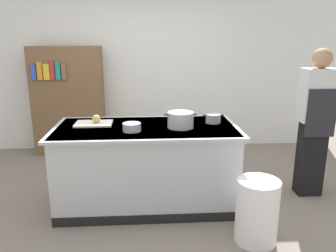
{
  "coord_description": "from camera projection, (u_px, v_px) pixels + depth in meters",
  "views": [
    {
      "loc": [
        0.01,
        -3.45,
        1.84
      ],
      "look_at": [
        0.25,
        0.2,
        0.85
      ],
      "focal_mm": 35.45,
      "sensor_mm": 36.0,
      "label": 1
    }
  ],
  "objects": [
    {
      "name": "ground_plane",
      "position": [
        147.0,
        202.0,
        3.8
      ],
      "size": [
        10.0,
        10.0,
        0.0
      ],
      "primitive_type": "plane",
      "color": "slate"
    },
    {
      "name": "back_wall",
      "position": [
        145.0,
        58.0,
        5.43
      ],
      "size": [
        6.4,
        0.12,
        3.0
      ],
      "primitive_type": "cube",
      "color": "white",
      "rests_on": "ground_plane"
    },
    {
      "name": "counter_island",
      "position": [
        147.0,
        164.0,
        3.68
      ],
      "size": [
        1.98,
        0.98,
        0.9
      ],
      "color": "#B7BABF",
      "rests_on": "ground_plane"
    },
    {
      "name": "cutting_board",
      "position": [
        94.0,
        124.0,
        3.66
      ],
      "size": [
        0.4,
        0.28,
        0.02
      ],
      "primitive_type": "cube",
      "color": "silver",
      "rests_on": "counter_island"
    },
    {
      "name": "onion",
      "position": [
        96.0,
        119.0,
        3.63
      ],
      "size": [
        0.09,
        0.09,
        0.09
      ],
      "primitive_type": "sphere",
      "color": "tan",
      "rests_on": "cutting_board"
    },
    {
      "name": "stock_pot",
      "position": [
        180.0,
        120.0,
        3.51
      ],
      "size": [
        0.34,
        0.28,
        0.17
      ],
      "color": "#B7BABF",
      "rests_on": "counter_island"
    },
    {
      "name": "sauce_pan",
      "position": [
        213.0,
        118.0,
        3.71
      ],
      "size": [
        0.23,
        0.17,
        0.1
      ],
      "color": "#99999E",
      "rests_on": "counter_island"
    },
    {
      "name": "mixing_bowl",
      "position": [
        132.0,
        127.0,
        3.39
      ],
      "size": [
        0.19,
        0.19,
        0.08
      ],
      "primitive_type": "cylinder",
      "color": "#B7BABF",
      "rests_on": "counter_island"
    },
    {
      "name": "trash_bin",
      "position": [
        257.0,
        211.0,
        3.02
      ],
      "size": [
        0.39,
        0.39,
        0.6
      ],
      "primitive_type": "cylinder",
      "color": "white",
      "rests_on": "ground_plane"
    },
    {
      "name": "person_chef",
      "position": [
        315.0,
        120.0,
        3.79
      ],
      "size": [
        0.38,
        0.25,
        1.72
      ],
      "rotation": [
        0.0,
        0.0,
        1.27
      ],
      "color": "black",
      "rests_on": "ground_plane"
    },
    {
      "name": "bookshelf",
      "position": [
        68.0,
        101.0,
        5.23
      ],
      "size": [
        1.1,
        0.31,
        1.7
      ],
      "color": "brown",
      "rests_on": "ground_plane"
    }
  ]
}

